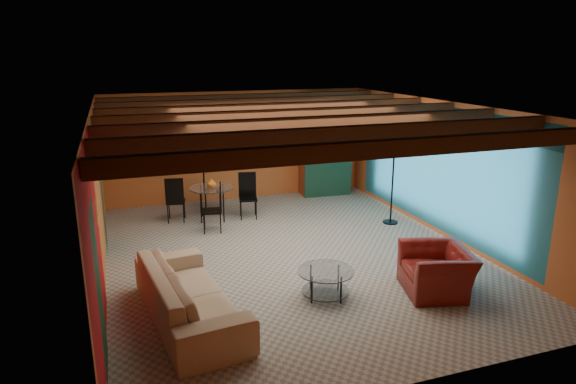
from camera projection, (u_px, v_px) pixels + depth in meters
name	position (u px, v px, depth m)	size (l,w,h in m)	color
room	(290.00, 127.00, 8.81)	(6.52, 8.01, 2.71)	gray
sofa	(189.00, 294.00, 6.99)	(2.61, 1.02, 0.76)	tan
armchair	(436.00, 270.00, 7.82)	(1.09, 0.95, 0.71)	maroon
coffee_table	(325.00, 283.00, 7.69)	(0.86, 0.86, 0.44)	white
dining_table	(212.00, 197.00, 11.18)	(1.97, 1.97, 1.03)	silver
armoire	(324.00, 153.00, 13.12)	(1.22, 0.60, 2.15)	brown
floor_lamp	(393.00, 179.00, 10.81)	(0.40, 0.40, 1.99)	black
ceiling_fan	(292.00, 127.00, 8.71)	(1.50, 1.50, 0.44)	#472614
painting	(202.00, 136.00, 12.22)	(1.05, 0.03, 0.65)	black
potted_plant	(325.00, 102.00, 12.76)	(0.46, 0.40, 0.52)	#26661E
vase	(211.00, 170.00, 11.01)	(0.20, 0.20, 0.21)	orange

